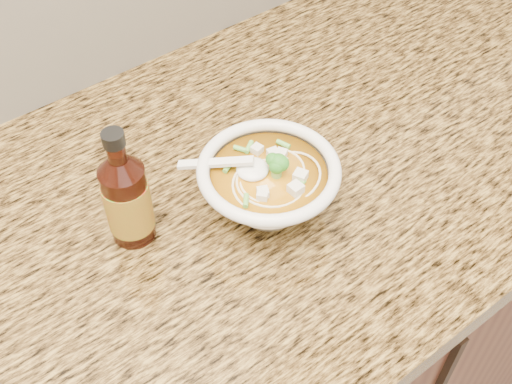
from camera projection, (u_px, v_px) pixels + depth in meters
soup_bowl at (268, 187)px, 0.81m from camera, size 0.18×0.18×0.10m
hot_sauce_bottle at (127, 199)px, 0.77m from camera, size 0.07×0.07×0.17m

